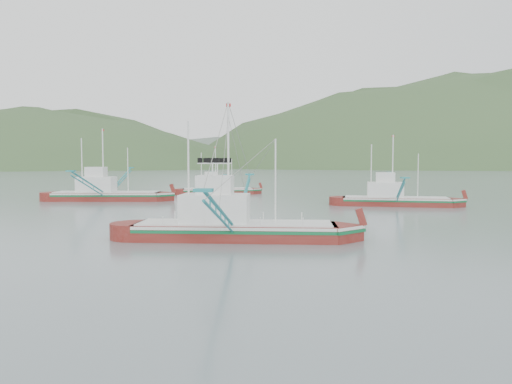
{
  "coord_description": "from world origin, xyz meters",
  "views": [
    {
      "loc": [
        -0.39,
        -39.07,
        6.04
      ],
      "look_at": [
        0.0,
        6.0,
        3.2
      ],
      "focal_mm": 35.0,
      "sensor_mm": 36.0,
      "label": 1
    }
  ],
  "objects_px": {
    "bg_boat_left": "(105,190)",
    "bg_boat_far": "(217,186)",
    "main_boat": "(232,219)",
    "bg_boat_right": "(395,192)"
  },
  "relations": [
    {
      "from": "main_boat",
      "to": "bg_boat_far",
      "type": "xyz_separation_m",
      "value": [
        -4.74,
        51.91,
        -0.08
      ]
    },
    {
      "from": "main_boat",
      "to": "bg_boat_left",
      "type": "height_order",
      "value": "bg_boat_left"
    },
    {
      "from": "bg_boat_left",
      "to": "bg_boat_far",
      "type": "height_order",
      "value": "bg_boat_left"
    },
    {
      "from": "bg_boat_far",
      "to": "bg_boat_right",
      "type": "bearing_deg",
      "value": -52.46
    },
    {
      "from": "main_boat",
      "to": "bg_boat_right",
      "type": "xyz_separation_m",
      "value": [
        20.63,
        28.31,
        0.18
      ]
    },
    {
      "from": "bg_boat_right",
      "to": "bg_boat_left",
      "type": "xyz_separation_m",
      "value": [
        -41.16,
        8.89,
        -0.19
      ]
    },
    {
      "from": "bg_boat_left",
      "to": "bg_boat_far",
      "type": "xyz_separation_m",
      "value": [
        15.79,
        14.7,
        -0.07
      ]
    },
    {
      "from": "main_boat",
      "to": "bg_boat_far",
      "type": "height_order",
      "value": "main_boat"
    },
    {
      "from": "main_boat",
      "to": "bg_boat_right",
      "type": "bearing_deg",
      "value": 58.3
    },
    {
      "from": "bg_boat_far",
      "to": "bg_boat_left",
      "type": "bearing_deg",
      "value": -146.57
    }
  ]
}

